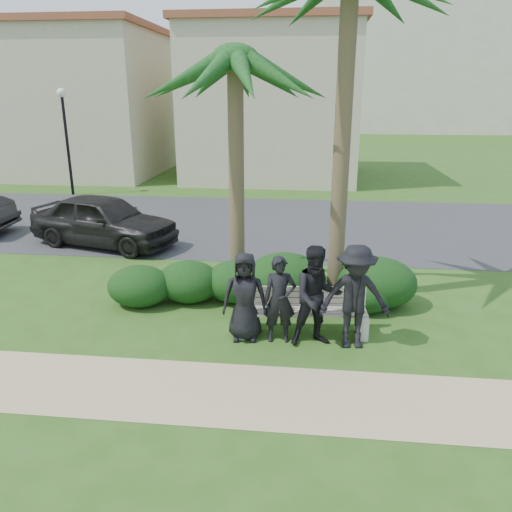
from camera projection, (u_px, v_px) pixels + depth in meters
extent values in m
plane|color=#2D5117|center=(248.00, 336.00, 8.87)|extent=(160.00, 160.00, 0.00)
cube|color=tan|center=(233.00, 394.00, 7.17)|extent=(30.00, 1.60, 0.01)
cube|color=#2D2D30|center=(279.00, 224.00, 16.42)|extent=(160.00, 8.00, 0.01)
cube|color=#B5AC87|center=(63.00, 105.00, 26.03)|extent=(10.00, 8.00, 7.00)
cube|color=brown|center=(54.00, 29.00, 24.89)|extent=(10.40, 8.40, 0.30)
cube|color=#B5AC87|center=(273.00, 105.00, 24.88)|extent=(8.00, 8.00, 7.00)
cube|color=brown|center=(274.00, 25.00, 23.74)|extent=(8.40, 8.40, 0.30)
cube|color=beige|center=(432.00, 38.00, 56.22)|extent=(26.00, 18.00, 20.00)
cylinder|color=black|center=(68.00, 147.00, 20.51)|extent=(0.12, 0.12, 4.00)
sphere|color=white|center=(61.00, 93.00, 19.86)|extent=(0.36, 0.36, 0.36)
cube|color=gray|center=(302.00, 312.00, 8.80)|extent=(2.33, 0.73, 0.04)
cube|color=gray|center=(302.00, 295.00, 8.94)|extent=(2.29, 0.24, 0.27)
cube|color=beige|center=(242.00, 321.00, 8.98)|extent=(0.20, 0.54, 0.42)
cube|color=beige|center=(362.00, 326.00, 8.75)|extent=(0.20, 0.54, 0.42)
imported|color=black|center=(245.00, 297.00, 8.55)|extent=(0.80, 0.55, 1.57)
imported|color=black|center=(280.00, 300.00, 8.48)|extent=(0.60, 0.43, 1.53)
imported|color=black|center=(317.00, 296.00, 8.33)|extent=(0.99, 0.86, 1.75)
imported|color=black|center=(355.00, 297.00, 8.24)|extent=(1.21, 0.76, 1.80)
ellipsoid|color=black|center=(139.00, 285.00, 10.07)|extent=(1.30, 1.07, 0.84)
ellipsoid|color=black|center=(189.00, 281.00, 10.27)|extent=(1.33, 1.10, 0.87)
ellipsoid|color=black|center=(237.00, 280.00, 10.27)|extent=(1.34, 1.11, 0.88)
ellipsoid|color=black|center=(285.00, 278.00, 10.09)|extent=(1.67, 1.38, 1.09)
ellipsoid|color=black|center=(365.00, 293.00, 9.79)|extent=(1.12, 0.93, 0.73)
ellipsoid|color=black|center=(377.00, 281.00, 10.00)|extent=(1.59, 1.31, 1.04)
cylinder|color=brown|center=(236.00, 181.00, 10.26)|extent=(0.32, 0.32, 4.75)
cylinder|color=brown|center=(342.00, 151.00, 9.45)|extent=(0.32, 0.32, 6.14)
imported|color=black|center=(104.00, 220.00, 13.92)|extent=(4.54, 2.81, 1.44)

